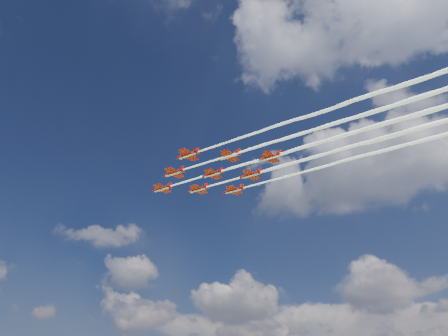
{
  "coord_description": "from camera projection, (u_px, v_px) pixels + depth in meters",
  "views": [
    {
      "loc": [
        77.61,
        -113.77,
        4.0
      ],
      "look_at": [
        10.07,
        -5.43,
        76.47
      ],
      "focal_mm": 35.0,
      "sensor_mm": 36.0,
      "label": 1
    }
  ],
  "objects": [
    {
      "name": "jet_lead",
      "position": [
        303.0,
        147.0,
        137.61
      ],
      "size": [
        118.62,
        8.02,
        2.34
      ],
      "rotation": [
        0.0,
        0.0,
        0.02
      ],
      "color": "#A80E09"
    },
    {
      "name": "jet_row2_starb",
      "position": [
        345.0,
        149.0,
        138.23
      ],
      "size": [
        118.62,
        8.02,
        2.34
      ],
      "rotation": [
        0.0,
        0.0,
        0.02
      ],
      "color": "#A80E09"
    },
    {
      "name": "jet_row3_port",
      "position": [
        360.0,
        99.0,
        116.48
      ],
      "size": [
        118.62,
        8.02,
        2.34
      ],
      "rotation": [
        0.0,
        0.0,
        0.02
      ],
      "color": "#A80E09"
    },
    {
      "name": "jet_row4_port",
      "position": [
        409.0,
        101.0,
        117.1
      ],
      "size": [
        118.62,
        8.02,
        2.34
      ],
      "rotation": [
        0.0,
        0.0,
        0.02
      ],
      "color": "#A80E09"
    },
    {
      "name": "jet_row2_port",
      "position": [
        329.0,
        125.0,
        127.05
      ],
      "size": [
        118.62,
        8.02,
        2.34
      ],
      "rotation": [
        0.0,
        0.0,
        0.02
      ],
      "color": "#A80E09"
    },
    {
      "name": "jet_row3_centre",
      "position": [
        374.0,
        127.0,
        127.66
      ],
      "size": [
        118.62,
        8.02,
        2.34
      ],
      "rotation": [
        0.0,
        0.0,
        0.02
      ],
      "color": "#A80E09"
    },
    {
      "name": "jet_row4_starb",
      "position": [
        419.0,
        128.0,
        128.28
      ],
      "size": [
        118.62,
        8.02,
        2.34
      ],
      "rotation": [
        0.0,
        0.0,
        0.02
      ],
      "color": "#A80E09"
    },
    {
      "name": "jet_row3_starb",
      "position": [
        386.0,
        150.0,
        138.85
      ],
      "size": [
        118.62,
        8.02,
        2.34
      ],
      "rotation": [
        0.0,
        0.0,
        0.02
      ],
      "color": "#A80E09"
    }
  ]
}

